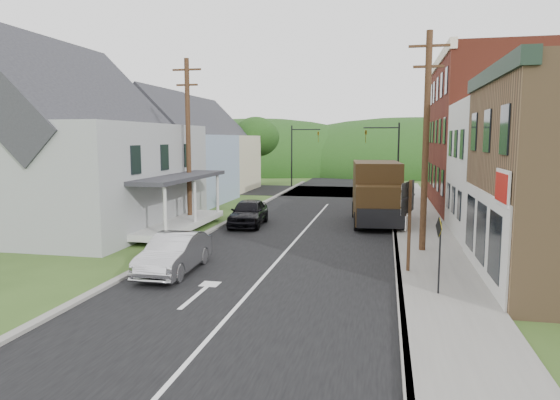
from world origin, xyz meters
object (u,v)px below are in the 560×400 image
Objects in this scene: silver_sedan at (174,254)px; dark_sedan at (248,213)px; route_sign_cluster at (408,212)px; warning_sign at (439,245)px; delivery_van at (377,193)px.

silver_sedan is 9.82m from dark_sedan.
route_sign_cluster reaches higher than warning_sign.
dark_sedan is 0.67× the size of delivery_van.
dark_sedan reaches higher than silver_sedan.
route_sign_cluster reaches higher than dark_sedan.
silver_sedan is 8.35m from route_sign_cluster.
route_sign_cluster is 1.37× the size of warning_sign.
route_sign_cluster reaches higher than silver_sedan.
dark_sedan is 1.33× the size of route_sign_cluster.
route_sign_cluster is (1.26, -10.35, 0.47)m from delivery_van.
silver_sedan is at bearing -93.82° from dark_sedan.
silver_sedan is 1.79× the size of warning_sign.
dark_sedan is at bearing 149.32° from route_sign_cluster.
delivery_van reaches higher than route_sign_cluster.
dark_sedan is 14.04m from warning_sign.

